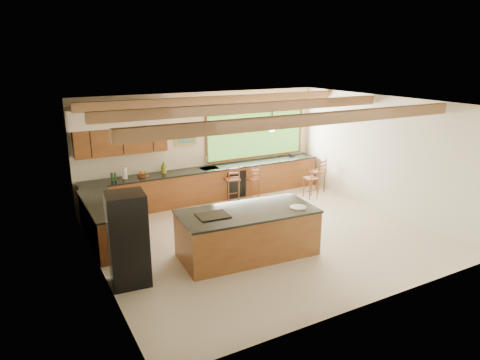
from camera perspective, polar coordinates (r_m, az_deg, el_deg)
ground at (r=9.90m, az=3.10°, el=-7.34°), size 7.20×7.20×0.00m
room_shell at (r=9.70m, az=0.42°, el=5.90°), size 7.27×6.54×3.02m
counter_run at (r=11.51m, az=-6.97°, el=-1.53°), size 7.12×3.10×1.26m
island at (r=8.79m, az=1.00°, el=-7.03°), size 2.87×1.51×0.99m
refrigerator at (r=7.85m, az=-14.71°, el=-7.65°), size 0.73×0.71×1.70m
bar_stool_a at (r=12.20m, az=1.83°, el=0.07°), size 0.37×0.37×0.94m
bar_stool_b at (r=11.85m, az=-1.00°, el=0.02°), size 0.42×0.42×1.09m
bar_stool_c at (r=12.91m, az=10.52°, el=1.05°), size 0.46×0.46×1.06m
bar_stool_d at (r=12.34m, az=9.60°, el=0.13°), size 0.35×0.35×0.97m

